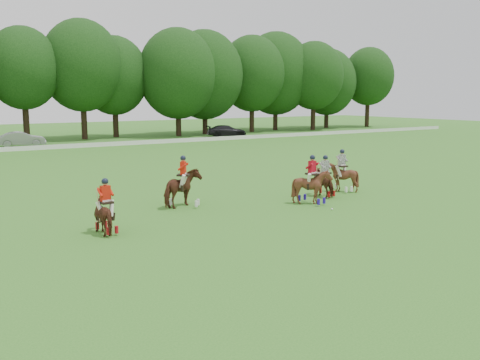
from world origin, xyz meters
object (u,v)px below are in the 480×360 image
car_mid (22,139)px  car_right (227,131)px  polo_red_c (312,186)px  polo_red_a (106,214)px  polo_stripe_b (341,176)px  polo_red_b (184,188)px  polo_ball (332,209)px  polo_stripe_a (325,182)px

car_mid → car_right: 24.94m
polo_red_c → car_mid: bearing=98.3°
polo_red_a → polo_stripe_b: 13.98m
car_right → polo_red_c: size_ratio=2.12×
polo_red_b → polo_stripe_b: 9.22m
car_mid → polo_red_a: size_ratio=2.20×
polo_red_a → polo_red_b: 5.45m
polo_red_a → polo_ball: 10.29m
car_right → polo_red_c: bearing=172.1°
car_right → polo_ball: size_ratio=56.35×
polo_red_b → polo_stripe_b: bearing=-6.4°
polo_stripe_a → polo_red_c: bearing=-149.0°
polo_red_c → polo_stripe_b: 3.94m
polo_red_c → polo_ball: 1.84m
polo_red_c → polo_ball: size_ratio=26.61×
car_mid → polo_stripe_a: polo_stripe_a is taller
polo_red_b → polo_stripe_b: (9.16, -1.03, -0.06)m
polo_red_a → polo_red_c: polo_red_c is taller
polo_red_a → polo_stripe_b: bearing=7.0°
polo_red_a → polo_stripe_a: bearing=5.4°
car_mid → polo_red_c: 39.44m
car_mid → polo_stripe_a: 38.67m
polo_red_a → polo_red_c: size_ratio=0.89×
polo_stripe_a → polo_stripe_b: (1.73, 0.57, 0.07)m
polo_red_a → polo_ball: polo_red_a is taller
car_mid → car_right: car_mid is taller
car_right → polo_ball: car_right is taller
polo_stripe_b → polo_red_a: bearing=-173.0°
car_mid → polo_red_b: 36.32m
polo_red_c → car_right: bearing=63.8°
car_mid → car_right: size_ratio=0.93×
car_mid → polo_red_c: bearing=-163.9°
car_right → car_mid: bearing=108.4°
car_mid → polo_stripe_a: size_ratio=2.17×
polo_stripe_b → polo_stripe_a: bearing=-161.7°
car_mid → polo_red_a: (-4.58, -39.06, -0.02)m
polo_red_b → polo_stripe_b: polo_red_b is taller
car_mid → polo_red_a: polo_red_a is taller
polo_ball → polo_red_b: bearing=141.4°
polo_red_b → polo_stripe_a: polo_red_b is taller
polo_red_a → polo_stripe_b: polo_stripe_b is taller
car_mid → polo_red_a: 39.33m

